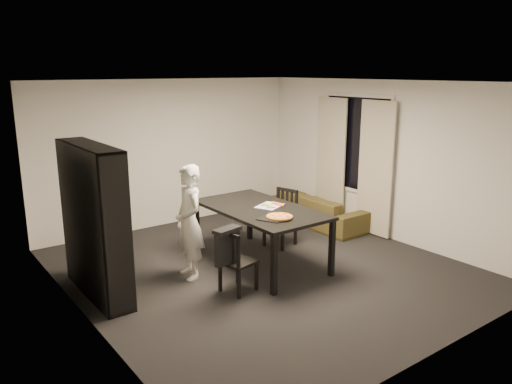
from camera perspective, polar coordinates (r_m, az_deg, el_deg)
room at (r=6.79m, az=0.91°, el=1.45°), size 5.01×5.51×2.61m
window_pane at (r=8.86m, az=11.39°, el=5.42°), size 0.02×1.40×1.60m
window_frame at (r=8.86m, az=11.37°, el=5.41°), size 0.03×1.52×1.72m
curtain_left at (r=8.52m, az=13.48°, el=2.59°), size 0.03×0.70×2.25m
curtain_right at (r=9.21m, az=8.53°, el=3.64°), size 0.03×0.70×2.25m
bookshelf at (r=6.42m, az=-18.00°, el=-3.23°), size 0.35×1.50×1.90m
dining_table at (r=7.14m, az=0.48°, el=-2.38°), size 1.12×2.01×0.84m
chair_left at (r=6.29m, az=-2.55°, el=-7.53°), size 0.46×0.46×0.82m
chair_right at (r=8.01m, az=3.14°, el=-2.43°), size 0.51×0.51×0.90m
draped_jacket at (r=6.14m, az=-3.29°, el=-5.98°), size 0.39×0.24×0.46m
person at (r=6.72m, az=-7.64°, el=-3.43°), size 0.44×0.61×1.55m
baking_tray at (r=6.64m, az=2.03°, el=-2.93°), size 0.50×0.46×0.01m
pepperoni_pizza at (r=6.61m, az=2.70°, el=-2.82°), size 0.35×0.35×0.03m
kitchen_towel at (r=7.20m, az=1.56°, el=-1.59°), size 0.49×0.43×0.01m
pizza_slices at (r=7.21m, az=1.88°, el=-1.48°), size 0.46×0.43×0.01m
sofa at (r=9.15m, az=7.16°, el=-1.96°), size 0.76×1.93×0.57m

